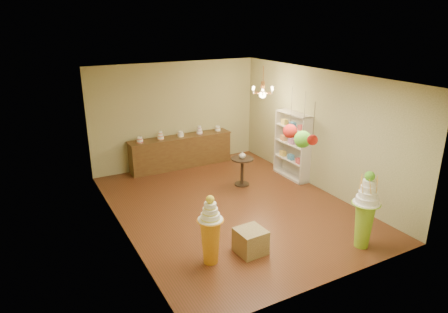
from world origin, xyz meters
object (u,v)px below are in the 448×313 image
pedestal_orange (211,235)px  round_table (242,168)px  pedestal_green (365,215)px  sideboard (181,151)px

pedestal_orange → round_table: pedestal_orange is taller
pedestal_orange → round_table: (2.29, 2.74, -0.06)m
pedestal_orange → round_table: size_ratio=1.76×
pedestal_green → round_table: bearing=97.6°
pedestal_green → sideboard: pedestal_green is taller
pedestal_green → round_table: 3.68m
pedestal_green → pedestal_orange: pedestal_green is taller
sideboard → pedestal_green: bearing=-76.6°
pedestal_green → sideboard: (-1.35, 5.66, -0.18)m
pedestal_green → sideboard: bearing=103.4°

